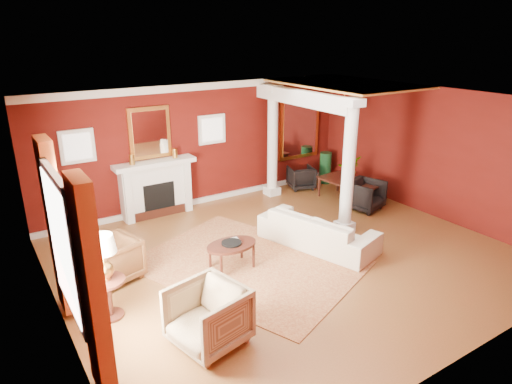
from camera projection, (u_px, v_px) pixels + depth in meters
ground at (289, 256)px, 8.64m from camera, size 8.00×8.00×0.00m
room_shell at (291, 153)px, 7.96m from camera, size 8.04×7.04×2.92m
fireplace at (156, 188)px, 10.38m from camera, size 1.85×0.42×1.29m
overmantel_mirror at (150, 133)px, 10.06m from camera, size 0.95×0.07×1.15m
flank_window_left at (77, 146)px, 9.31m from camera, size 0.70×0.07×0.70m
flank_window_right at (212, 129)px, 10.90m from camera, size 0.70×0.07×0.70m
left_window at (70, 253)px, 5.69m from camera, size 0.21×2.55×2.60m
column_front at (349, 166)px, 9.26m from camera, size 0.36×0.36×2.80m
column_back at (273, 141)px, 11.40m from camera, size 0.36×0.36×2.80m
header_beam at (302, 98)px, 10.13m from camera, size 0.30×3.20×0.32m
amber_ceiling at (345, 84)px, 10.51m from camera, size 2.30×3.40×0.04m
dining_mirror at (299, 127)px, 12.33m from camera, size 1.30×0.07×1.70m
chandelier at (344, 110)px, 10.79m from camera, size 0.60×0.62×0.75m
crown_trim at (201, 87)px, 10.42m from camera, size 8.00×0.08×0.16m
base_trim at (205, 199)px, 11.35m from camera, size 8.00×0.08×0.12m
rug at (248, 264)px, 8.35m from camera, size 4.06×4.58×0.02m
sofa at (318, 224)px, 8.91m from camera, size 1.35×2.45×0.92m
armchair_leopard at (112, 258)px, 7.71m from camera, size 0.94×0.97×0.82m
armchair_stripe at (208, 314)px, 6.10m from camera, size 1.03×1.07×0.93m
coffee_table at (232, 246)px, 8.08m from camera, size 0.94×0.94×0.48m
coffee_book at (230, 236)px, 8.09m from camera, size 0.18×0.04×0.25m
side_table at (104, 264)px, 6.54m from camera, size 0.54×0.54×1.34m
dining_table at (350, 185)px, 11.31m from camera, size 0.64×1.53×0.84m
dining_chair_near at (365, 194)px, 10.77m from camera, size 0.92×0.89×0.78m
dining_chair_far at (301, 176)px, 12.24m from camera, size 0.79×0.77×0.66m
green_urn at (325, 171)px, 12.68m from camera, size 0.37×0.37×0.88m
potted_plant at (350, 160)px, 11.07m from camera, size 0.74×0.77×0.47m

